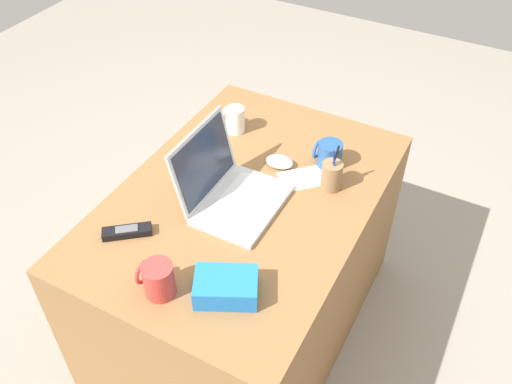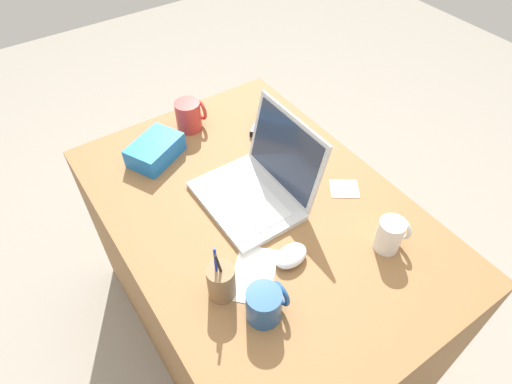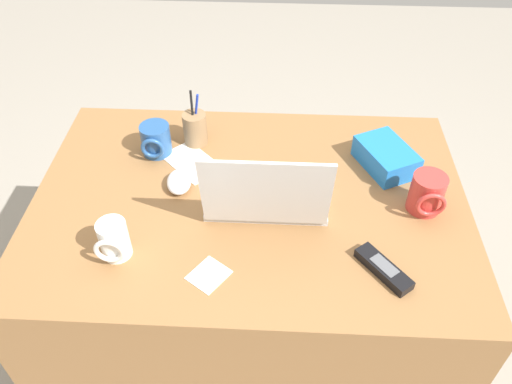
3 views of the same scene
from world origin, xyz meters
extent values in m
plane|color=gray|center=(0.00, 0.00, 0.00)|extent=(6.00, 6.00, 0.00)
cube|color=olive|center=(0.00, 0.00, 0.36)|extent=(1.18, 0.81, 0.72)
cube|color=silver|center=(-0.05, -0.02, 0.73)|extent=(0.32, 0.23, 0.02)
cube|color=silver|center=(-0.05, 0.00, 0.74)|extent=(0.26, 0.11, 0.00)
cube|color=silver|center=(-0.05, -0.09, 0.74)|extent=(0.09, 0.05, 0.00)
cube|color=silver|center=(-0.05, 0.12, 0.86)|extent=(0.31, 0.06, 0.23)
cube|color=#283347|center=(-0.05, 0.12, 0.86)|extent=(0.28, 0.05, 0.21)
ellipsoid|color=white|center=(0.20, -0.03, 0.74)|extent=(0.08, 0.11, 0.04)
cylinder|color=#26518C|center=(0.29, -0.19, 0.77)|extent=(0.09, 0.09, 0.09)
torus|color=#26518C|center=(0.29, -0.14, 0.77)|extent=(0.07, 0.01, 0.07)
cylinder|color=white|center=(0.31, 0.21, 0.77)|extent=(0.07, 0.07, 0.10)
torus|color=white|center=(0.31, 0.25, 0.78)|extent=(0.07, 0.01, 0.07)
cylinder|color=#C63833|center=(-0.46, 0.01, 0.78)|extent=(0.09, 0.09, 0.11)
torus|color=#C63833|center=(-0.46, 0.06, 0.78)|extent=(0.08, 0.01, 0.08)
cube|color=black|center=(-0.33, 0.24, 0.74)|extent=(0.13, 0.15, 0.02)
cube|color=#595B60|center=(-0.33, 0.24, 0.75)|extent=(0.07, 0.07, 0.00)
cylinder|color=olive|center=(0.18, -0.24, 0.77)|extent=(0.07, 0.07, 0.10)
cylinder|color=#1933B2|center=(0.17, -0.24, 0.82)|extent=(0.03, 0.02, 0.15)
cylinder|color=black|center=(0.18, -0.24, 0.82)|extent=(0.01, 0.03, 0.16)
cube|color=blue|center=(-0.38, -0.15, 0.76)|extent=(0.18, 0.21, 0.07)
cube|color=white|center=(0.18, -0.14, 0.72)|extent=(0.20, 0.20, 0.00)
cube|color=white|center=(0.08, 0.27, 0.72)|extent=(0.11, 0.11, 0.00)
camera|label=1|loc=(-1.18, -0.67, 1.98)|focal=38.53mm
camera|label=2|loc=(0.70, -0.49, 1.71)|focal=30.75mm
camera|label=3|loc=(-0.07, 1.00, 1.68)|focal=35.95mm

